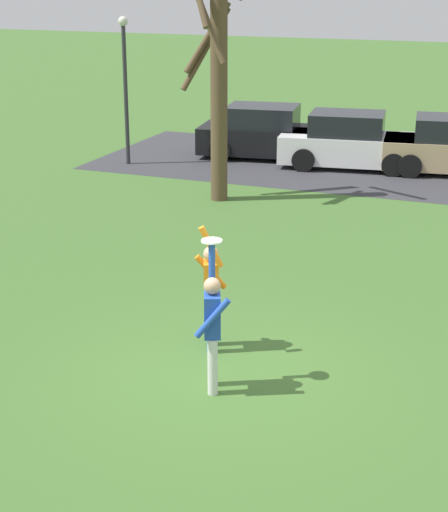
# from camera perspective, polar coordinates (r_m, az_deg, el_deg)

# --- Properties ---
(ground_plane) EXTENTS (120.00, 120.00, 0.00)m
(ground_plane) POSITION_cam_1_polar(r_m,az_deg,el_deg) (12.04, -0.10, -8.08)
(ground_plane) COLOR #426B2D
(person_catcher) EXTENTS (0.49, 0.59, 2.08)m
(person_catcher) POSITION_cam_1_polar(r_m,az_deg,el_deg) (11.18, -0.81, -4.72)
(person_catcher) COLOR silver
(person_catcher) RESTS_ON ground_plane
(person_defender) EXTENTS (0.58, 0.65, 2.04)m
(person_defender) POSITION_cam_1_polar(r_m,az_deg,el_deg) (12.39, -0.89, -2.28)
(person_defender) COLOR #3366B7
(person_defender) RESTS_ON ground_plane
(frisbee_disc) EXTENTS (0.28, 0.28, 0.02)m
(frisbee_disc) POSITION_cam_1_polar(r_m,az_deg,el_deg) (11.00, -0.85, 1.06)
(frisbee_disc) COLOR white
(frisbee_disc) RESTS_ON person_catcher
(parked_car_black) EXTENTS (4.31, 2.47, 1.59)m
(parked_car_black) POSITION_cam_1_polar(r_m,az_deg,el_deg) (25.69, 2.90, 8.40)
(parked_car_black) COLOR black
(parked_car_black) RESTS_ON ground_plane
(parked_car_white) EXTENTS (4.31, 2.47, 1.59)m
(parked_car_white) POSITION_cam_1_polar(r_m,az_deg,el_deg) (24.65, 8.69, 7.75)
(parked_car_white) COLOR white
(parked_car_white) RESTS_ON ground_plane
(parking_strip) EXTENTS (15.25, 6.40, 0.01)m
(parking_strip) POSITION_cam_1_polar(r_m,az_deg,el_deg) (24.75, 8.97, 6.06)
(parking_strip) COLOR #38383D
(parking_strip) RESTS_ON ground_plane
(bare_tree_tall) EXTENTS (2.03, 1.96, 6.18)m
(bare_tree_tall) POSITION_cam_1_polar(r_m,az_deg,el_deg) (20.40, -0.46, 12.55)
(bare_tree_tall) COLOR brown
(bare_tree_tall) RESTS_ON ground_plane
(lamppost_by_lot) EXTENTS (0.28, 0.28, 4.26)m
(lamppost_by_lot) POSITION_cam_1_polar(r_m,az_deg,el_deg) (24.65, -6.83, 12.20)
(lamppost_by_lot) COLOR #2D2D33
(lamppost_by_lot) RESTS_ON ground_plane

